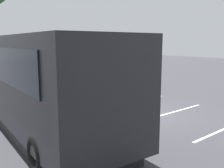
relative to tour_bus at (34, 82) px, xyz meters
The scene contains 12 objects.
ground_plane 4.62m from the tour_bus, 107.46° to the right, with size 80.00×80.00×0.00m, color #38383D.
tour_bus is the anchor object (origin of this frame).
spectator_far_left 3.58m from the tour_bus, 121.69° to the right, with size 0.57×0.39×1.77m.
spectator_left 2.99m from the tour_bus, 106.37° to the right, with size 0.57×0.39×1.76m.
spectator_centre 2.62m from the tour_bus, 87.46° to the right, with size 0.58×0.34×1.82m.
spectator_right 2.99m from the tour_bus, 66.50° to the right, with size 0.58×0.37×1.68m.
spectator_far_right 3.56m from the tour_bus, 48.13° to the right, with size 0.57×0.39×1.71m.
parked_motorcycle_silver 2.48m from the tour_bus, 72.01° to the right, with size 2.05×0.58×0.99m.
stunt_motorcycle 6.11m from the tour_bus, 75.11° to the right, with size 1.90×1.08×1.68m.
traffic_cone 6.31m from the tour_bus, 91.59° to the right, with size 0.34×0.34×0.63m.
bay_line_b 6.04m from the tour_bus, 109.97° to the right, with size 0.21×4.08×0.01m.
bay_line_c 5.73m from the tour_bus, 84.30° to the right, with size 0.22×4.48×0.01m.
Camera 1 is at (-7.56, 7.51, 3.05)m, focal length 40.71 mm.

